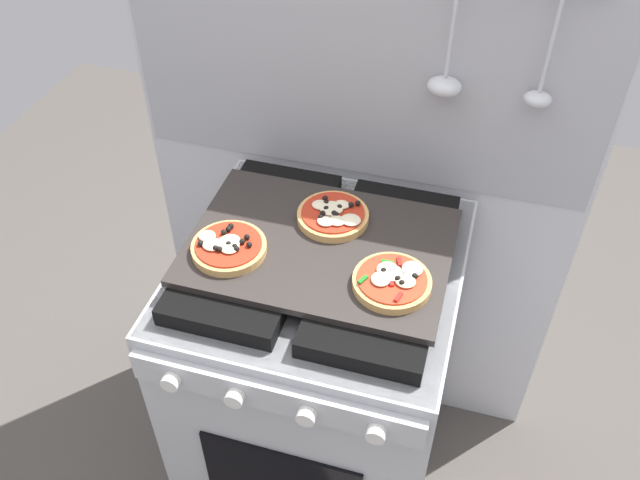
# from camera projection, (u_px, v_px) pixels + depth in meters

# --- Properties ---
(ground_plane) EXTENTS (4.00, 4.00, 0.00)m
(ground_plane) POSITION_uv_depth(u_px,v_px,m) (320.00, 467.00, 2.02)
(ground_plane) COLOR #4C4742
(kitchen_backsplash) EXTENTS (1.10, 0.09, 1.55)m
(kitchen_backsplash) POSITION_uv_depth(u_px,v_px,m) (357.00, 195.00, 1.72)
(kitchen_backsplash) COLOR silver
(kitchen_backsplash) RESTS_ON ground_plane
(stove) EXTENTS (0.60, 0.64, 0.90)m
(stove) POSITION_uv_depth(u_px,v_px,m) (320.00, 378.00, 1.71)
(stove) COLOR #B7BABF
(stove) RESTS_ON ground_plane
(baking_tray) EXTENTS (0.54, 0.38, 0.02)m
(baking_tray) POSITION_uv_depth(u_px,v_px,m) (320.00, 246.00, 1.40)
(baking_tray) COLOR #2D2826
(baking_tray) RESTS_ON stove
(pizza_left) EXTENTS (0.15, 0.15, 0.03)m
(pizza_left) POSITION_uv_depth(u_px,v_px,m) (228.00, 247.00, 1.37)
(pizza_left) COLOR tan
(pizza_left) RESTS_ON baking_tray
(pizza_right) EXTENTS (0.15, 0.15, 0.03)m
(pizza_right) POSITION_uv_depth(u_px,v_px,m) (392.00, 281.00, 1.30)
(pizza_right) COLOR tan
(pizza_right) RESTS_ON baking_tray
(pizza_center) EXTENTS (0.15, 0.15, 0.03)m
(pizza_center) POSITION_uv_depth(u_px,v_px,m) (333.00, 215.00, 1.44)
(pizza_center) COLOR tan
(pizza_center) RESTS_ON baking_tray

